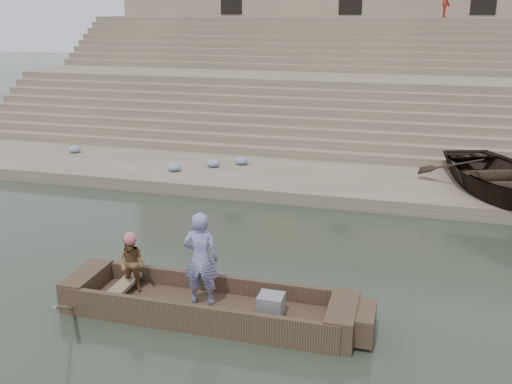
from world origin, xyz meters
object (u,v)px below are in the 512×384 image
at_px(standing_man, 201,259).
at_px(pedestrian, 447,1).
at_px(main_rowboat, 207,311).
at_px(rowing_man, 132,264).
at_px(television, 270,305).
at_px(beached_rowboat, 501,175).

distance_m(standing_man, pedestrian, 23.24).
relative_size(main_rowboat, rowing_man, 4.22).
relative_size(television, beached_rowboat, 0.09).
relative_size(television, pedestrian, 0.29).
relative_size(beached_rowboat, pedestrian, 3.29).
bearing_deg(pedestrian, beached_rowboat, -162.02).
xyz_separation_m(standing_man, television, (1.36, -0.08, -0.72)).
distance_m(television, pedestrian, 23.23).
distance_m(main_rowboat, rowing_man, 1.78).
bearing_deg(standing_man, beached_rowboat, -134.45).
xyz_separation_m(rowing_man, beached_rowboat, (7.75, 8.11, 0.14)).
distance_m(main_rowboat, pedestrian, 23.53).
bearing_deg(standing_man, television, 169.45).
height_order(main_rowboat, rowing_man, rowing_man).
xyz_separation_m(rowing_man, pedestrian, (6.31, 22.11, 5.19)).
bearing_deg(standing_man, main_rowboat, 139.98).
relative_size(main_rowboat, television, 10.87).
bearing_deg(beached_rowboat, main_rowboat, -146.10).
distance_m(rowing_man, pedestrian, 23.57).
relative_size(standing_man, television, 4.00).
bearing_deg(main_rowboat, beached_rowboat, 53.52).
distance_m(standing_man, rowing_man, 1.53).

